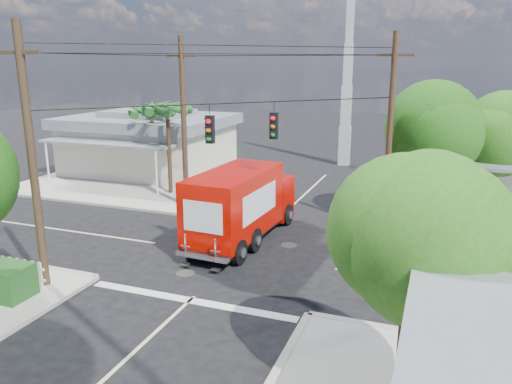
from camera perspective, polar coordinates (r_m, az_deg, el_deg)
The scene contains 14 objects.
ground at distance 20.72m, azimuth -1.95°, elevation -7.22°, with size 120.00×120.00×0.00m, color black.
sidewalk_ne at distance 29.84m, azimuth 26.49°, elevation -1.76°, with size 14.12×14.12×0.14m.
sidewalk_nw at distance 34.81m, azimuth -11.74°, elevation 1.67°, with size 14.12×14.12×0.14m.
road_markings at distance 19.47m, azimuth -3.62°, elevation -8.71°, with size 32.00×32.00×0.01m.
building_nw at distance 36.32m, azimuth -12.10°, elevation 5.64°, with size 10.80×10.20×4.30m.
radio_tower at distance 38.43m, azimuth 10.36°, elevation 11.34°, with size 0.80×0.80×17.00m.
tree_ne_front at distance 24.68m, azimuth 20.09°, elevation 6.91°, with size 4.21×4.14×6.66m.
tree_ne_back at distance 27.05m, azimuth 25.59°, elevation 5.73°, with size 3.77×3.66×5.82m.
tree_se at distance 11.14m, azimuth 17.45°, elevation -5.34°, with size 3.67×3.54×5.62m.
palm_nw_front at distance 29.43m, azimuth -10.10°, elevation 9.23°, with size 3.01×3.08×5.59m.
palm_nw_back at distance 31.78m, azimuth -11.84°, elevation 8.86°, with size 3.01×3.08×5.19m.
utility_poles at distance 21.55m, azimuth -4.35°, elevation 6.50°, with size 12.00×10.68×9.00m.
vending_boxes at distance 24.98m, azimuth 17.63°, elevation -2.39°, with size 1.90×0.50×1.10m.
delivery_truck at distance 21.89m, azimuth -1.65°, elevation -1.41°, with size 2.81×7.67×3.26m.
Camera 1 is at (7.39, -17.75, 7.73)m, focal length 35.00 mm.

